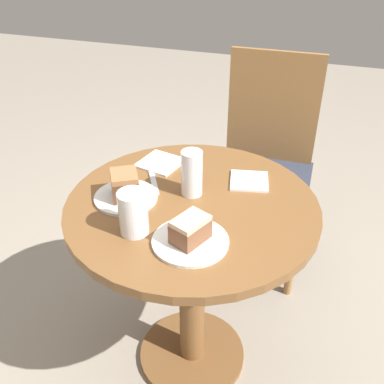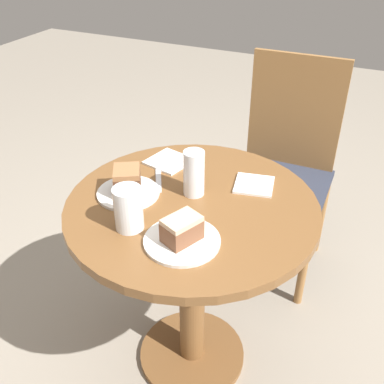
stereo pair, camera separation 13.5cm
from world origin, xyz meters
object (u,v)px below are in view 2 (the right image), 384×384
(cake_slice_near, at_px, (127,181))
(glass_lemonade, at_px, (194,176))
(plate_near, at_px, (128,193))
(chair, at_px, (282,167))
(plate_far, at_px, (182,241))
(cake_slice_far, at_px, (182,229))
(glass_water, at_px, (129,211))

(cake_slice_near, relative_size, glass_lemonade, 0.81)
(plate_near, xyz_separation_m, cake_slice_near, (-0.00, 0.00, 0.05))
(chair, bearing_deg, plate_far, -94.38)
(plate_near, distance_m, cake_slice_far, 0.30)
(plate_far, distance_m, glass_lemonade, 0.25)
(glass_lemonade, bearing_deg, plate_far, -72.93)
(plate_near, bearing_deg, glass_lemonade, 26.23)
(cake_slice_near, xyz_separation_m, cake_slice_far, (0.26, -0.14, -0.01))
(plate_near, distance_m, glass_lemonade, 0.21)
(plate_near, bearing_deg, glass_water, -56.84)
(chair, relative_size, plate_far, 4.64)
(cake_slice_near, xyz_separation_m, glass_water, (0.09, -0.14, 0.01))
(glass_water, bearing_deg, plate_far, 0.51)
(cake_slice_near, relative_size, cake_slice_far, 1.00)
(chair, bearing_deg, glass_water, -104.40)
(chair, xyz_separation_m, cake_slice_far, (-0.06, -0.91, 0.27))
(plate_far, bearing_deg, glass_lemonade, 107.07)
(cake_slice_far, relative_size, glass_water, 0.93)
(plate_far, bearing_deg, glass_water, -179.49)
(plate_far, height_order, cake_slice_far, cake_slice_far)
(plate_near, xyz_separation_m, plate_far, (0.26, -0.14, 0.00))
(plate_far, height_order, glass_lemonade, glass_lemonade)
(plate_far, relative_size, cake_slice_far, 1.75)
(plate_far, distance_m, cake_slice_near, 0.30)
(plate_near, relative_size, plate_far, 0.94)
(cake_slice_near, distance_m, glass_water, 0.17)
(plate_far, bearing_deg, cake_slice_near, 151.13)
(glass_lemonade, xyz_separation_m, glass_water, (-0.09, -0.23, -0.01))
(glass_lemonade, relative_size, glass_water, 1.15)
(cake_slice_far, height_order, glass_water, glass_water)
(chair, height_order, plate_near, chair)
(cake_slice_near, height_order, glass_water, glass_water)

